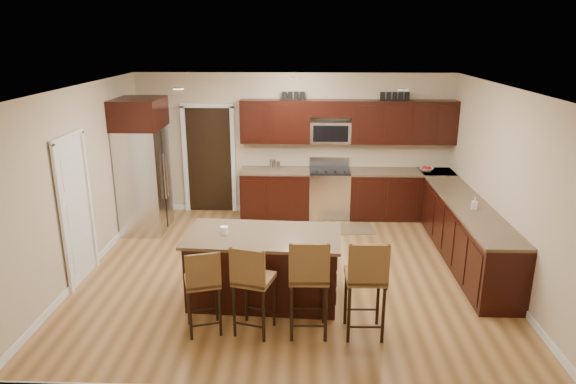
{
  "coord_description": "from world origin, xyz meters",
  "views": [
    {
      "loc": [
        0.21,
        -6.93,
        3.39
      ],
      "look_at": [
        -0.04,
        0.4,
        1.12
      ],
      "focal_mm": 32.0,
      "sensor_mm": 36.0,
      "label": 1
    }
  ],
  "objects_px": {
    "range": "(329,193)",
    "stool_extra": "(366,278)",
    "island": "(264,269)",
    "stool_right": "(309,277)",
    "stool_mid": "(252,280)",
    "refrigerator": "(143,164)",
    "stool_left": "(203,282)"
  },
  "relations": [
    {
      "from": "stool_mid",
      "to": "refrigerator",
      "type": "xyz_separation_m",
      "value": [
        -2.23,
        3.32,
        0.5
      ]
    },
    {
      "from": "stool_extra",
      "to": "refrigerator",
      "type": "bearing_deg",
      "value": 135.55
    },
    {
      "from": "range",
      "to": "stool_extra",
      "type": "bearing_deg",
      "value": -86.73
    },
    {
      "from": "stool_left",
      "to": "stool_extra",
      "type": "relative_size",
      "value": 0.88
    },
    {
      "from": "range",
      "to": "stool_left",
      "type": "distance_m",
      "value": 4.42
    },
    {
      "from": "island",
      "to": "stool_right",
      "type": "bearing_deg",
      "value": -52.38
    },
    {
      "from": "stool_right",
      "to": "stool_mid",
      "type": "bearing_deg",
      "value": 178.18
    },
    {
      "from": "island",
      "to": "stool_left",
      "type": "xyz_separation_m",
      "value": [
        -0.63,
        -0.84,
        0.23
      ]
    },
    {
      "from": "refrigerator",
      "to": "stool_extra",
      "type": "xyz_separation_m",
      "value": [
        3.53,
        -3.33,
        -0.45
      ]
    },
    {
      "from": "island",
      "to": "stool_extra",
      "type": "height_order",
      "value": "stool_extra"
    },
    {
      "from": "range",
      "to": "refrigerator",
      "type": "distance_m",
      "value": 3.47
    },
    {
      "from": "stool_extra",
      "to": "range",
      "type": "bearing_deg",
      "value": 92.13
    },
    {
      "from": "stool_right",
      "to": "refrigerator",
      "type": "distance_m",
      "value": 4.43
    },
    {
      "from": "stool_mid",
      "to": "stool_extra",
      "type": "xyz_separation_m",
      "value": [
        1.3,
        -0.01,
        0.05
      ]
    },
    {
      "from": "stool_mid",
      "to": "range",
      "type": "bearing_deg",
      "value": 91.42
    },
    {
      "from": "stool_left",
      "to": "stool_right",
      "type": "distance_m",
      "value": 1.22
    },
    {
      "from": "stool_right",
      "to": "refrigerator",
      "type": "bearing_deg",
      "value": 129.74
    },
    {
      "from": "stool_mid",
      "to": "stool_extra",
      "type": "relative_size",
      "value": 0.93
    },
    {
      "from": "stool_mid",
      "to": "refrigerator",
      "type": "height_order",
      "value": "refrigerator"
    },
    {
      "from": "stool_mid",
      "to": "stool_right",
      "type": "xyz_separation_m",
      "value": [
        0.65,
        -0.01,
        0.05
      ]
    },
    {
      "from": "stool_right",
      "to": "stool_extra",
      "type": "bearing_deg",
      "value": -1.14
    },
    {
      "from": "island",
      "to": "stool_mid",
      "type": "distance_m",
      "value": 0.89
    },
    {
      "from": "island",
      "to": "refrigerator",
      "type": "xyz_separation_m",
      "value": [
        -2.3,
        2.48,
        0.77
      ]
    },
    {
      "from": "stool_right",
      "to": "stool_left",
      "type": "bearing_deg",
      "value": 178.31
    },
    {
      "from": "island",
      "to": "range",
      "type": "bearing_deg",
      "value": 76.14
    },
    {
      "from": "stool_right",
      "to": "stool_extra",
      "type": "xyz_separation_m",
      "value": [
        0.65,
        0.0,
        0.0
      ]
    },
    {
      "from": "island",
      "to": "stool_left",
      "type": "relative_size",
      "value": 1.92
    },
    {
      "from": "island",
      "to": "refrigerator",
      "type": "height_order",
      "value": "refrigerator"
    },
    {
      "from": "stool_left",
      "to": "stool_mid",
      "type": "xyz_separation_m",
      "value": [
        0.56,
        -0.0,
        0.04
      ]
    },
    {
      "from": "stool_left",
      "to": "stool_extra",
      "type": "xyz_separation_m",
      "value": [
        1.86,
        -0.01,
        0.09
      ]
    },
    {
      "from": "stool_mid",
      "to": "stool_right",
      "type": "relative_size",
      "value": 0.93
    },
    {
      "from": "stool_left",
      "to": "stool_right",
      "type": "bearing_deg",
      "value": -17.21
    }
  ]
}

